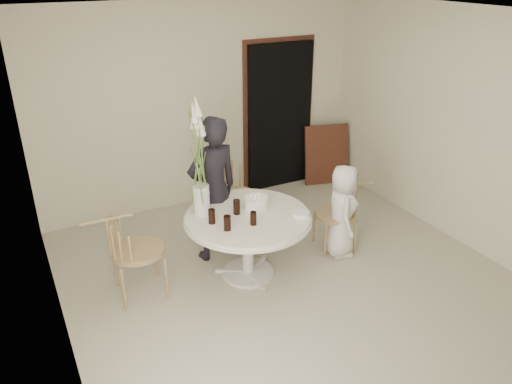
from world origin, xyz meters
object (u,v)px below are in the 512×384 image
chair_far (225,186)px  boy (342,211)px  flower_vase (200,167)px  chair_left (123,245)px  birthday_cake (256,203)px  girl (213,190)px  table (248,225)px  chair_right (345,207)px

chair_far → boy: 1.44m
flower_vase → chair_far: bearing=50.5°
chair_left → birthday_cake: bearing=-92.7°
girl → flower_vase: bearing=40.3°
table → chair_left: bearing=169.5°
chair_far → boy: bearing=-69.1°
chair_right → chair_left: 2.52m
chair_left → girl: girl is taller
table → flower_vase: bearing=148.1°
boy → chair_left: bearing=107.4°
chair_left → table: bearing=-97.9°
chair_right → boy: size_ratio=0.74×
boy → birthday_cake: size_ratio=4.24×
table → boy: boy is taller
birthday_cake → chair_far: bearing=87.9°
chair_left → flower_vase: (0.84, 0.02, 0.65)m
table → birthday_cake: 0.25m
chair_far → boy: (0.96, -1.07, -0.08)m
flower_vase → table: bearing=-31.9°
chair_far → flower_vase: bearing=-150.6°
chair_right → birthday_cake: (-1.12, 0.09, 0.27)m
chair_right → girl: bearing=-96.8°
chair_far → girl: bearing=-149.1°
chair_far → chair_left: bearing=-173.9°
chair_far → chair_left: size_ratio=1.05×
chair_left → boy: boy is taller
chair_right → girl: girl is taller
chair_far → birthday_cake: bearing=-113.2°
chair_left → girl: size_ratio=0.56×
chair_left → birthday_cake: (1.39, -0.13, 0.19)m
boy → birthday_cake: bearing=103.7°
table → chair_right: chair_right is taller
chair_right → birthday_cake: birthday_cake is taller
chair_right → girl: (-1.42, 0.53, 0.31)m
boy → flower_vase: bearing=102.4°
birthday_cake → girl: bearing=125.2°
chair_far → chair_left: 1.60m
chair_far → table: bearing=-121.8°
chair_left → girl: bearing=-71.9°
girl → birthday_cake: girl is taller
chair_far → chair_right: 1.45m
chair_far → birthday_cake: 0.88m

